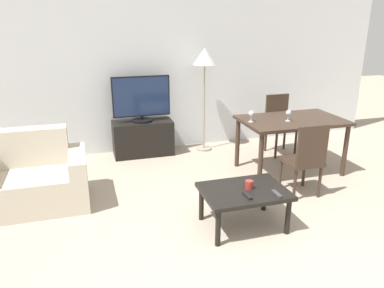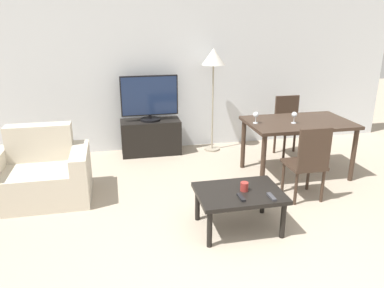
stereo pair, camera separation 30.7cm
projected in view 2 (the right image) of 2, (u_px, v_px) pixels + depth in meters
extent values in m
cube|color=silver|center=(176.00, 61.00, 5.65)|extent=(7.12, 0.06, 2.70)
cube|color=beige|center=(41.00, 184.00, 4.23)|extent=(0.73, 0.75, 0.39)
cube|color=beige|center=(40.00, 142.00, 4.35)|extent=(0.73, 0.20, 0.43)
cube|color=beige|center=(81.00, 173.00, 4.29)|extent=(0.18, 0.75, 0.57)
cube|color=black|center=(151.00, 137.00, 5.67)|extent=(0.88, 0.39, 0.52)
cylinder|color=black|center=(150.00, 119.00, 5.58)|extent=(0.29, 0.29, 0.03)
cylinder|color=black|center=(150.00, 117.00, 5.57)|extent=(0.04, 0.04, 0.05)
cube|color=black|center=(149.00, 96.00, 5.46)|extent=(0.84, 0.04, 0.59)
cube|color=#19284C|center=(150.00, 96.00, 5.44)|extent=(0.80, 0.01, 0.55)
cube|color=black|center=(239.00, 193.00, 3.59)|extent=(0.82, 0.60, 0.04)
cylinder|color=black|center=(210.00, 229.00, 3.36)|extent=(0.05, 0.05, 0.36)
cylinder|color=black|center=(283.00, 220.00, 3.50)|extent=(0.05, 0.05, 0.36)
cylinder|color=black|center=(197.00, 204.00, 3.81)|extent=(0.05, 0.05, 0.36)
cylinder|color=black|center=(263.00, 197.00, 3.96)|extent=(0.05, 0.05, 0.36)
cube|color=#38281E|center=(299.00, 123.00, 4.78)|extent=(1.33, 0.82, 0.04)
cylinder|color=#38281E|center=(263.00, 163.00, 4.45)|extent=(0.06, 0.06, 0.69)
cylinder|color=#38281E|center=(353.00, 155.00, 4.69)|extent=(0.06, 0.06, 0.69)
cylinder|color=#38281E|center=(243.00, 144.00, 5.10)|extent=(0.06, 0.06, 0.69)
cylinder|color=#38281E|center=(323.00, 138.00, 5.34)|extent=(0.06, 0.06, 0.69)
cube|color=#38281E|center=(304.00, 165.00, 4.23)|extent=(0.40, 0.40, 0.04)
cylinder|color=#38281E|center=(283.00, 177.00, 4.42)|extent=(0.04, 0.04, 0.38)
cylinder|color=#38281E|center=(308.00, 175.00, 4.48)|extent=(0.04, 0.04, 0.38)
cylinder|color=#38281E|center=(296.00, 189.00, 4.12)|extent=(0.04, 0.04, 0.38)
cylinder|color=#38281E|center=(322.00, 186.00, 4.18)|extent=(0.04, 0.04, 0.38)
cube|color=#38281E|center=(315.00, 149.00, 3.99)|extent=(0.37, 0.04, 0.46)
cube|color=#38281E|center=(291.00, 130.00, 5.51)|extent=(0.40, 0.40, 0.04)
cylinder|color=#38281E|center=(284.00, 148.00, 5.40)|extent=(0.04, 0.04, 0.38)
cylinder|color=#38281E|center=(305.00, 146.00, 5.46)|extent=(0.04, 0.04, 0.38)
cylinder|color=#38281E|center=(275.00, 141.00, 5.70)|extent=(0.04, 0.04, 0.38)
cylinder|color=#38281E|center=(294.00, 140.00, 5.76)|extent=(0.04, 0.04, 0.38)
cube|color=#38281E|center=(286.00, 111.00, 5.60)|extent=(0.37, 0.04, 0.46)
cylinder|color=gray|center=(212.00, 149.00, 5.90)|extent=(0.24, 0.24, 0.02)
cylinder|color=gray|center=(213.00, 108.00, 5.69)|extent=(0.02, 0.02, 1.30)
cone|color=beige|center=(214.00, 56.00, 5.44)|extent=(0.35, 0.35, 0.24)
cube|color=black|center=(241.00, 197.00, 3.44)|extent=(0.04, 0.15, 0.02)
cube|color=#38383D|center=(272.00, 197.00, 3.45)|extent=(0.04, 0.15, 0.02)
cylinder|color=maroon|center=(244.00, 187.00, 3.58)|extent=(0.08, 0.08, 0.09)
cylinder|color=silver|center=(255.00, 123.00, 4.67)|extent=(0.06, 0.06, 0.01)
cylinder|color=silver|center=(256.00, 120.00, 4.66)|extent=(0.01, 0.01, 0.07)
sphere|color=silver|center=(256.00, 115.00, 4.63)|extent=(0.07, 0.07, 0.07)
cylinder|color=silver|center=(294.00, 123.00, 4.67)|extent=(0.06, 0.06, 0.01)
cylinder|color=silver|center=(294.00, 120.00, 4.66)|extent=(0.01, 0.01, 0.07)
sphere|color=silver|center=(294.00, 115.00, 4.64)|extent=(0.07, 0.07, 0.07)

